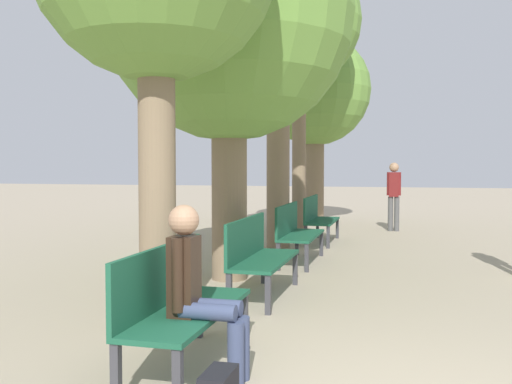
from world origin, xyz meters
The scene contains 10 objects.
bench_row_0 centered at (-1.51, 0.79, 0.55)m, with size 0.53×1.67×0.96m.
bench_row_1 centered at (-1.51, 3.32, 0.55)m, with size 0.53×1.67×0.96m.
bench_row_2 centered at (-1.51, 5.84, 0.55)m, with size 0.53×1.67×0.96m.
bench_row_3 centered at (-1.51, 8.37, 0.55)m, with size 0.53×1.67×0.96m.
tree_row_1 centered at (-2.16, 4.28, 3.64)m, with size 3.47×3.47×5.41m.
tree_row_2 centered at (-2.16, 7.50, 4.78)m, with size 2.77×2.77×6.27m.
tree_row_3 centered at (-2.16, 9.79, 4.87)m, with size 2.86×2.86×6.34m.
tree_row_4 centered at (-2.16, 12.25, 3.61)m, with size 3.03×3.03×5.18m.
person_seated centered at (-1.26, 0.60, 0.70)m, with size 0.60×0.34×1.31m.
pedestrian_mid centered at (-0.02, 10.91, 0.96)m, with size 0.34×0.23×1.67m.
Camera 1 is at (0.20, -3.36, 1.60)m, focal length 40.00 mm.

